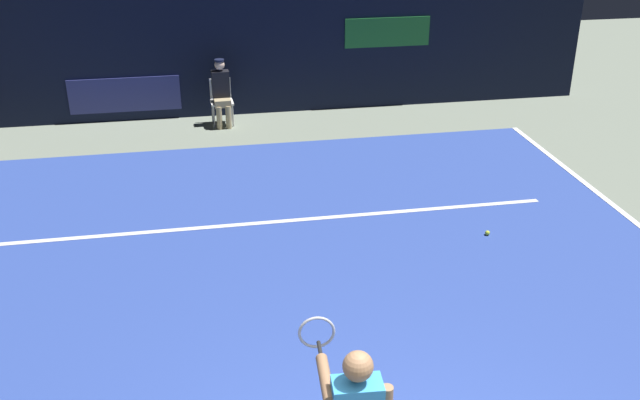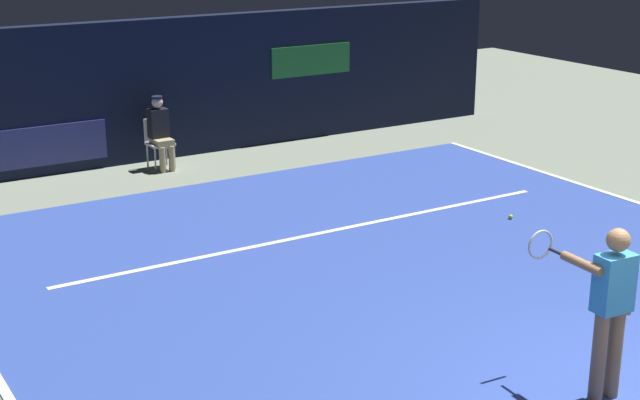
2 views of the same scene
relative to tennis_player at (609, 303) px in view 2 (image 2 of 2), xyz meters
The scene contains 7 objects.
ground_plane 3.80m from the tennis_player, 87.00° to the left, with size 29.58×29.58×0.00m, color gray.
court_surface 3.80m from the tennis_player, 87.00° to the left, with size 10.21×10.00×0.01m, color #2D479E.
line_service 5.51m from the tennis_player, 87.97° to the left, with size 7.96×0.10×0.01m, color white.
back_wall 10.69m from the tennis_player, 88.98° to the left, with size 14.45×0.33×2.60m.
tennis_player is the anchor object (origin of this frame).
line_judge_on_chair 9.95m from the tennis_player, 92.47° to the left, with size 0.46×0.54×1.32m.
tennis_ball 5.45m from the tennis_player, 56.53° to the left, with size 0.07×0.07×0.07m, color #CCE033.
Camera 2 is at (-6.65, -5.07, 4.49)m, focal length 52.33 mm.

